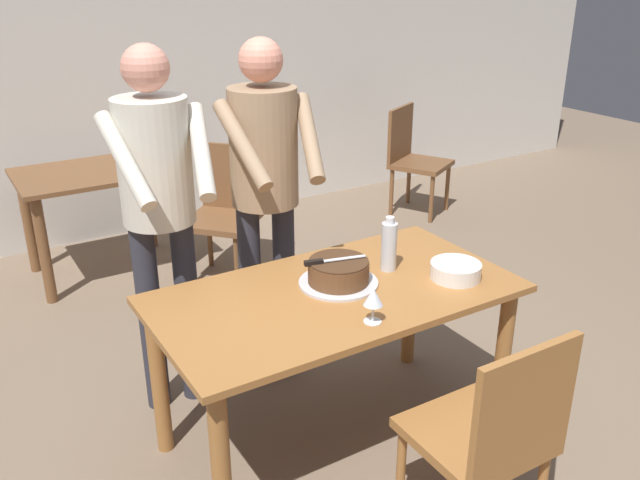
{
  "coord_description": "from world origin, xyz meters",
  "views": [
    {
      "loc": [
        -1.36,
        -2.09,
        2.02
      ],
      "look_at": [
        0.05,
        0.2,
        0.9
      ],
      "focal_mm": 37.53,
      "sensor_mm": 36.0,
      "label": 1
    }
  ],
  "objects": [
    {
      "name": "ground_plane",
      "position": [
        0.0,
        0.0,
        0.0
      ],
      "size": [
        14.0,
        14.0,
        0.0
      ],
      "primitive_type": "plane",
      "color": "#7A6651"
    },
    {
      "name": "back_wall",
      "position": [
        0.0,
        3.04,
        1.35
      ],
      "size": [
        10.0,
        0.12,
        2.7
      ],
      "primitive_type": "cube",
      "color": "silver",
      "rests_on": "ground_plane"
    },
    {
      "name": "main_dining_table",
      "position": [
        0.0,
        0.0,
        0.63
      ],
      "size": [
        1.52,
        0.81,
        0.75
      ],
      "color": "#9E6633",
      "rests_on": "ground_plane"
    },
    {
      "name": "cake_on_platter",
      "position": [
        0.05,
        0.05,
        0.8
      ],
      "size": [
        0.34,
        0.34,
        0.11
      ],
      "color": "silver",
      "rests_on": "main_dining_table"
    },
    {
      "name": "cake_knife",
      "position": [
        -0.02,
        0.07,
        0.87
      ],
      "size": [
        0.27,
        0.09,
        0.02
      ],
      "color": "silver",
      "rests_on": "cake_on_platter"
    },
    {
      "name": "plate_stack",
      "position": [
        0.51,
        -0.17,
        0.79
      ],
      "size": [
        0.22,
        0.22,
        0.07
      ],
      "color": "white",
      "rests_on": "main_dining_table"
    },
    {
      "name": "wine_glass_near",
      "position": [
        -0.02,
        -0.29,
        0.85
      ],
      "size": [
        0.08,
        0.08,
        0.14
      ],
      "color": "silver",
      "rests_on": "main_dining_table"
    },
    {
      "name": "water_bottle",
      "position": [
        0.31,
        0.06,
        0.86
      ],
      "size": [
        0.07,
        0.07,
        0.25
      ],
      "color": "silver",
      "rests_on": "main_dining_table"
    },
    {
      "name": "person_cutting_cake",
      "position": [
        -0.0,
        0.62,
        1.08
      ],
      "size": [
        0.46,
        0.57,
        1.72
      ],
      "color": "#2D2D38",
      "rests_on": "ground_plane"
    },
    {
      "name": "person_standing_beside",
      "position": [
        -0.51,
        0.65,
        1.08
      ],
      "size": [
        0.47,
        0.56,
        1.72
      ],
      "color": "#2D2D38",
      "rests_on": "ground_plane"
    },
    {
      "name": "chair_near_side",
      "position": [
        0.15,
        -0.78,
        0.49
      ],
      "size": [
        0.44,
        0.44,
        0.9
      ],
      "color": "#9E6633",
      "rests_on": "ground_plane"
    },
    {
      "name": "background_table",
      "position": [
        -0.41,
        2.34,
        0.58
      ],
      "size": [
        1.0,
        0.7,
        0.74
      ],
      "color": "brown",
      "rests_on": "ground_plane"
    },
    {
      "name": "background_chair_0",
      "position": [
        0.3,
        1.84,
        0.49
      ],
      "size": [
        0.62,
        0.62,
        0.9
      ],
      "color": "brown",
      "rests_on": "ground_plane"
    },
    {
      "name": "background_chair_1",
      "position": [
        2.2,
        2.19,
        0.49
      ],
      "size": [
        0.59,
        0.59,
        0.9
      ],
      "color": "brown",
      "rests_on": "ground_plane"
    }
  ]
}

